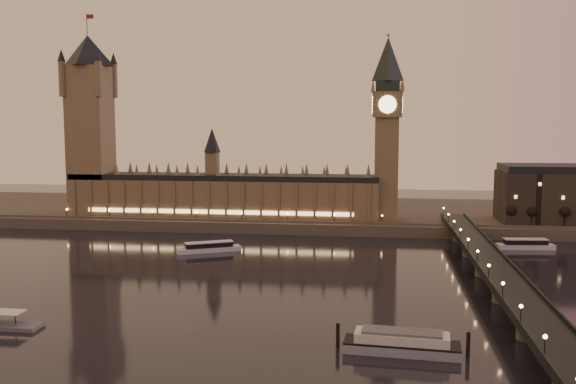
% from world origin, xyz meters
% --- Properties ---
extents(ground, '(700.00, 700.00, 0.00)m').
position_xyz_m(ground, '(0.00, 0.00, 0.00)').
color(ground, black).
rests_on(ground, ground).
extents(far_embankment, '(560.00, 130.00, 6.00)m').
position_xyz_m(far_embankment, '(30.00, 165.00, 3.00)').
color(far_embankment, '#423D35').
rests_on(far_embankment, ground).
extents(palace_of_westminster, '(180.00, 26.62, 52.00)m').
position_xyz_m(palace_of_westminster, '(-40.12, 120.99, 21.71)').
color(palace_of_westminster, brown).
rests_on(palace_of_westminster, ground).
extents(victoria_tower, '(31.68, 31.68, 118.00)m').
position_xyz_m(victoria_tower, '(-120.00, 121.00, 65.79)').
color(victoria_tower, brown).
rests_on(victoria_tower, ground).
extents(big_ben, '(17.68, 17.68, 104.00)m').
position_xyz_m(big_ben, '(53.99, 120.99, 63.95)').
color(big_ben, brown).
rests_on(big_ben, ground).
extents(westminster_bridge, '(13.20, 260.00, 15.30)m').
position_xyz_m(westminster_bridge, '(91.61, 0.00, 5.52)').
color(westminster_bridge, black).
rests_on(westminster_bridge, ground).
extents(bare_tree_0, '(5.66, 5.66, 11.51)m').
position_xyz_m(bare_tree_0, '(119.01, 109.00, 14.58)').
color(bare_tree_0, black).
rests_on(bare_tree_0, ground).
extents(bare_tree_1, '(5.66, 5.66, 11.51)m').
position_xyz_m(bare_tree_1, '(132.28, 109.00, 14.58)').
color(bare_tree_1, black).
rests_on(bare_tree_1, ground).
extents(bare_tree_2, '(5.66, 5.66, 11.51)m').
position_xyz_m(bare_tree_2, '(145.55, 109.00, 14.58)').
color(bare_tree_2, black).
rests_on(bare_tree_2, ground).
extents(cruise_boat_a, '(29.78, 19.47, 4.82)m').
position_xyz_m(cruise_boat_a, '(-30.09, 50.98, 2.12)').
color(cruise_boat_a, silver).
rests_on(cruise_boat_a, ground).
extents(cruise_boat_b, '(27.85, 9.64, 5.04)m').
position_xyz_m(cruise_boat_b, '(120.93, 78.37, 2.22)').
color(cruise_boat_b, silver).
rests_on(cruise_boat_b, ground).
extents(moored_barge, '(35.57, 11.08, 6.54)m').
position_xyz_m(moored_barge, '(55.43, -72.81, 2.76)').
color(moored_barge, '#7F8BA2').
rests_on(moored_barge, ground).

